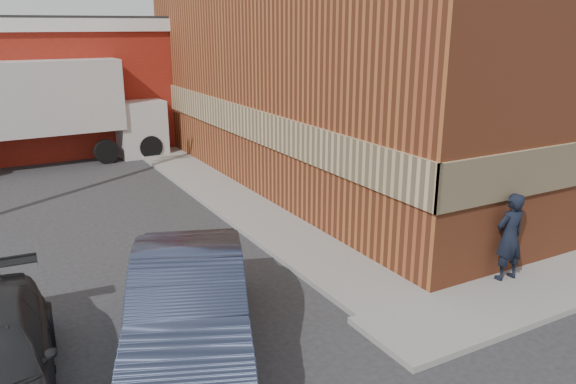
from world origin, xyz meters
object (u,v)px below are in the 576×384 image
man (510,237)px  box_truck (56,104)px  brick_building (412,41)px  sedan (189,306)px

man → box_truck: 17.42m
man → box_truck: box_truck is taller
brick_building → box_truck: brick_building is taller
brick_building → sedan: (-11.82, -8.50, -3.82)m
man → sedan: bearing=-2.6°
sedan → man: bearing=13.7°
brick_building → box_truck: 13.77m
man → sedan: (-6.68, 0.75, -0.20)m
man → box_truck: bearing=-64.0°
man → sedan: man is taller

